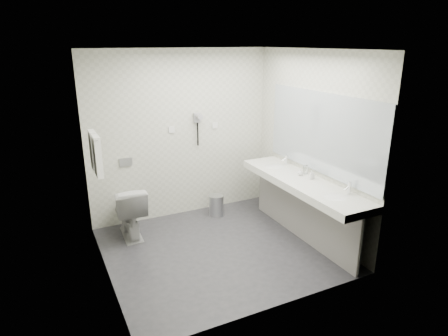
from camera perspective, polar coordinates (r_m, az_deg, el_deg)
floor at (r=5.19m, az=-0.78°, el=-11.79°), size 2.80×2.80×0.00m
ceiling at (r=4.50m, az=-0.91°, el=16.99°), size 2.80×2.80×0.00m
wall_back at (r=5.86m, az=-6.30°, el=4.79°), size 2.80×0.00×2.80m
wall_front at (r=3.63m, az=7.99°, el=-3.70°), size 2.80×0.00×2.80m
wall_left at (r=4.32m, az=-17.89°, el=-0.83°), size 0.00×2.60×2.60m
wall_right at (r=5.42m, az=12.69°, el=3.37°), size 0.00×2.60×2.60m
vanity_counter at (r=5.24m, az=11.34°, el=-2.21°), size 0.55×2.20×0.10m
vanity_panel at (r=5.41m, az=11.28°, el=-6.40°), size 0.03×2.15×0.75m
vanity_post_near at (r=4.74m, az=19.25°, el=-10.79°), size 0.06×0.06×0.75m
vanity_post_far at (r=6.21m, az=5.75°, el=-2.85°), size 0.06×0.06×0.75m
mirror at (r=5.22m, az=14.07°, el=4.96°), size 0.02×2.20×1.05m
basin_near at (r=4.77m, az=16.07°, el=-4.21°), size 0.40×0.31×0.05m
basin_far at (r=5.73m, az=7.46°, el=0.12°), size 0.40×0.31×0.05m
faucet_near at (r=4.86m, az=17.88°, el=-2.80°), size 0.04×0.04×0.15m
faucet_far at (r=5.81m, az=9.11°, el=1.22°), size 0.04×0.04×0.15m
soap_bottle_a at (r=5.28m, az=12.85°, el=-1.04°), size 0.05×0.05×0.10m
soap_bottle_b at (r=5.37m, az=11.13°, el=-0.62°), size 0.08×0.08×0.09m
soap_bottle_c at (r=5.24m, az=12.65°, el=-1.00°), size 0.06×0.06×0.12m
glass_left at (r=5.44m, az=11.83°, el=-0.24°), size 0.08×0.08×0.12m
toilet at (r=5.52m, az=-13.71°, el=-6.11°), size 0.45×0.75×0.74m
flush_plate at (r=5.70m, az=-14.18°, el=0.85°), size 0.18×0.02×0.12m
pedal_bin at (r=6.06m, az=-1.13°, el=-5.55°), size 0.23×0.23×0.31m
bin_lid at (r=6.00m, az=-1.14°, el=-4.11°), size 0.22×0.22×0.02m
towel_rail at (r=4.77m, az=-18.67°, el=4.59°), size 0.02×0.62×0.02m
towel_near at (r=4.69m, az=-18.04°, el=1.66°), size 0.07×0.24×0.48m
towel_far at (r=4.96m, az=-18.54°, el=2.47°), size 0.07×0.24×0.48m
dryer_cradle at (r=5.87m, az=-3.97°, el=7.37°), size 0.10×0.04×0.14m
dryer_barrel at (r=5.80m, az=-3.71°, el=7.55°), size 0.08×0.14×0.08m
dryer_cord at (r=5.91m, az=-3.86°, el=4.97°), size 0.02×0.02×0.35m
switch_plate_a at (r=5.78m, az=-7.69°, el=5.57°), size 0.09×0.02×0.09m
switch_plate_b at (r=6.03m, az=-1.35°, el=6.25°), size 0.09×0.02×0.09m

